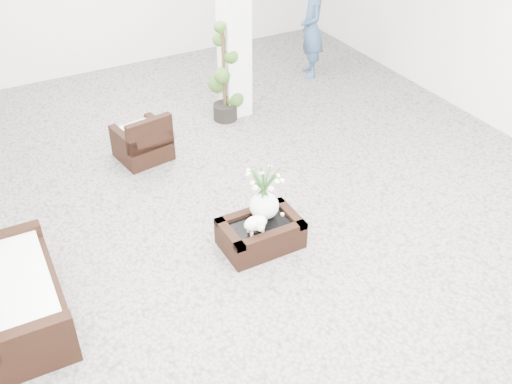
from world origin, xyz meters
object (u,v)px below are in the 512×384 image
armchair (141,135)px  topiary (224,73)px  coffee_table (261,234)px  loveseat (17,287)px

armchair → topiary: size_ratio=0.46×
topiary → coffee_table: bearing=-108.6°
coffee_table → loveseat: bearing=176.9°
armchair → loveseat: size_ratio=0.45×
armchair → topiary: 1.66m
topiary → armchair: bearing=-162.7°
coffee_table → topiary: (1.00, 2.97, 0.63)m
coffee_table → topiary: size_ratio=0.57×
coffee_table → loveseat: 2.65m
loveseat → topiary: topiary is taller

